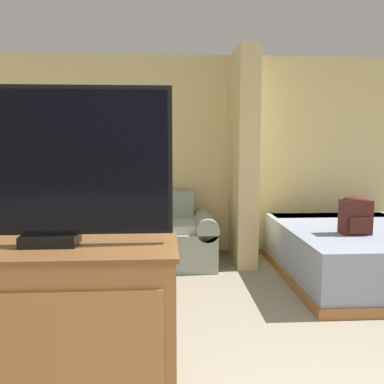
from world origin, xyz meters
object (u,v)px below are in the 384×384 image
at_px(coffee_table, 141,256).
at_px(couch, 142,238).
at_px(backpack, 356,214).
at_px(tv, 47,165).
at_px(bed, 358,253).
at_px(table_lamp, 46,197).
at_px(tv_dresser, 55,359).

bearing_deg(coffee_table, couch, 92.97).
height_order(coffee_table, backpack, backpack).
bearing_deg(couch, tv, -93.62).
bearing_deg(bed, table_lamp, 169.63).
xyz_separation_m(bed, backpack, (-0.18, -0.31, 0.48)).
bearing_deg(table_lamp, tv_dresser, -74.25).
height_order(couch, tv, tv).
bearing_deg(couch, bed, -15.73).
height_order(coffee_table, bed, bed).
height_order(tv, bed, tv).
bearing_deg(couch, table_lamp, -178.41).
xyz_separation_m(couch, backpack, (2.22, -0.98, 0.44)).
height_order(table_lamp, backpack, table_lamp).
bearing_deg(table_lamp, tv, -74.24).
bearing_deg(coffee_table, backpack, 0.32).
distance_m(table_lamp, tv_dresser, 3.39).
distance_m(coffee_table, table_lamp, 1.59).
bearing_deg(tv_dresser, bed, 44.94).
bearing_deg(bed, coffee_table, -172.26).
distance_m(tv, bed, 3.85).
distance_m(bed, backpack, 0.60).
distance_m(tv_dresser, backpack, 3.35).
distance_m(coffee_table, bed, 2.37).
bearing_deg(backpack, couch, 156.10).
bearing_deg(tv_dresser, couch, 86.38).
relative_size(table_lamp, tv, 0.42).
bearing_deg(tv, backpack, 43.40).
relative_size(table_lamp, tv_dresser, 0.40).
bearing_deg(coffee_table, tv, -96.48).
bearing_deg(tv_dresser, coffee_table, 83.53).
height_order(table_lamp, bed, table_lamp).
xyz_separation_m(tv, backpack, (2.42, 2.29, -0.63)).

